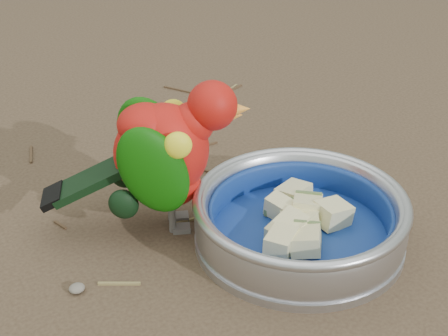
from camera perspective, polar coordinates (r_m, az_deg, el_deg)
ground at (r=0.76m, az=-0.78°, el=-8.15°), size 60.00×60.00×0.00m
food_bowl at (r=0.80m, az=6.25°, el=-5.71°), size 0.24×0.24×0.02m
bowl_wall at (r=0.78m, az=6.37°, el=-3.93°), size 0.24×0.24×0.04m
fruit_wedges at (r=0.79m, az=6.34°, el=-4.35°), size 0.14×0.14×0.03m
lory_parrot at (r=0.78m, az=-4.87°, el=0.52°), size 0.24×0.18×0.18m
ground_debris at (r=0.83m, az=-4.48°, el=-4.39°), size 0.90×0.80×0.01m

